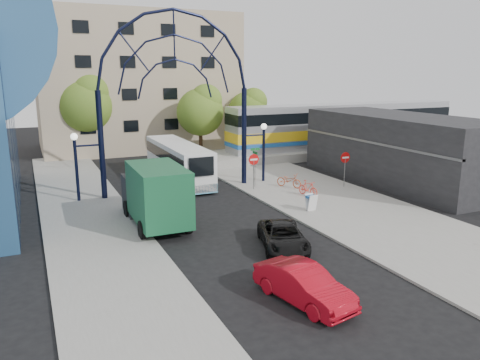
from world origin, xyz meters
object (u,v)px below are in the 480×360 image
gateway_arch (175,65)px  black_suv (283,236)px  bike_near_a (289,180)px  train_car (345,125)px  sandwich_board (311,200)px  red_sedan (304,285)px  bike_near_b (308,188)px  green_truck (154,194)px  tree_north_c (249,109)px  do_not_enter_sign (345,161)px  city_bus (178,161)px  street_name_sign (255,159)px  stop_sign (254,163)px  tree_north_a (202,109)px  tree_north_b (86,103)px

gateway_arch → black_suv: 14.75m
bike_near_a → train_car: bearing=8.4°
sandwich_board → red_sedan: (-6.32, -9.22, -0.06)m
red_sedan → bike_near_b: size_ratio=2.45×
sandwich_board → green_truck: green_truck is taller
gateway_arch → black_suv: gateway_arch is taller
green_truck → bike_near_b: bearing=7.9°
red_sedan → tree_north_c: bearing=55.8°
red_sedan → do_not_enter_sign: bearing=36.7°
train_car → city_bus: (-19.02, -4.85, -1.40)m
black_suv → gateway_arch: bearing=114.5°
city_bus → green_truck: 10.44m
bike_near_b → sandwich_board: bearing=-133.5°
sandwich_board → green_truck: (-8.90, 1.65, 0.95)m
train_car → bike_near_a: size_ratio=13.10×
train_car → tree_north_c: 9.95m
tree_north_c → black_suv: (-10.89, -26.28, -3.68)m
gateway_arch → city_bus: (0.98, 3.15, -7.06)m
street_name_sign → bike_near_a: size_ratio=1.46×
do_not_enter_sign → bike_near_a: size_ratio=1.29×
stop_sign → sandwich_board: size_ratio=2.53×
train_car → bike_near_b: train_car is taller
gateway_arch → tree_north_a: (6.12, 11.93, -3.95)m
tree_north_a → tree_north_b: bearing=158.2°
gateway_arch → black_suv: size_ratio=3.21×
sandwich_board → green_truck: bearing=169.5°
city_bus → bike_near_b: city_bus is taller
tree_north_a → bike_near_b: tree_north_a is taller
stop_sign → bike_near_b: 4.18m
gateway_arch → green_truck: bearing=-117.4°
sandwich_board → green_truck: size_ratio=0.15×
sandwich_board → bike_near_a: 5.75m
street_name_sign → bike_near_b: size_ratio=1.67×
black_suv → street_name_sign: bearing=88.9°
green_truck → tree_north_a: bearing=63.6°
sandwich_board → red_sedan: bearing=-124.4°
gateway_arch → tree_north_a: bearing=62.8°
gateway_arch → do_not_enter_sign: bearing=-20.0°
do_not_enter_sign → tree_north_a: 16.86m
gateway_arch → tree_north_c: (12.12, 13.93, -4.28)m
sandwich_board → train_car: size_ratio=0.04×
tree_north_b → bike_near_b: bearing=-62.0°
tree_north_b → black_suv: tree_north_b is taller
street_name_sign → stop_sign: bearing=-123.6°
stop_sign → street_name_sign: street_name_sign is taller
street_name_sign → black_suv: (-3.97, -10.95, -1.54)m
train_car → red_sedan: size_ratio=6.08×
tree_north_b → street_name_sign: bearing=-62.3°
train_car → bike_near_a: bearing=-140.2°
train_car → city_bus: 19.68m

